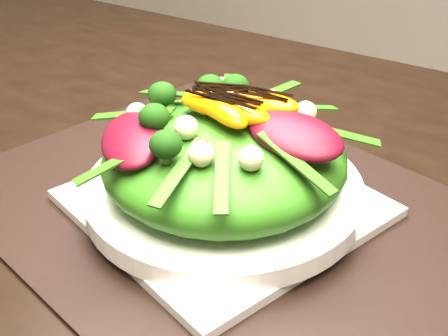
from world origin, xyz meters
The scene contains 10 objects.
dining_table centered at (0.00, 0.00, 0.73)m, with size 1.60×0.90×0.75m, color black.
placemat centered at (0.01, -0.01, 0.75)m, with size 0.48×0.37×0.00m, color black.
plate_base centered at (0.01, -0.01, 0.76)m, with size 0.24×0.24×0.01m, color silver.
salad_bowl centered at (0.01, -0.01, 0.77)m, with size 0.25×0.25×0.02m, color white.
lettuce_mound centered at (0.01, -0.01, 0.81)m, with size 0.22×0.22×0.07m, color #316E14.
radicchio_leaf centered at (0.08, 0.00, 0.85)m, with size 0.08×0.05×0.02m, color #3F0611.
orange_segment centered at (0.00, 0.00, 0.85)m, with size 0.07×0.03×0.02m, color orange.
broccoli_floret centered at (-0.04, 0.03, 0.85)m, with size 0.04×0.04×0.04m, color black.
macadamia_nut centered at (0.05, -0.05, 0.85)m, with size 0.02×0.02×0.02m, color #C6B88B.
balsamic_drizzle centered at (0.00, 0.00, 0.86)m, with size 0.05×0.00×0.00m, color black.
Camera 1 is at (0.26, -0.40, 1.08)m, focal length 48.00 mm.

